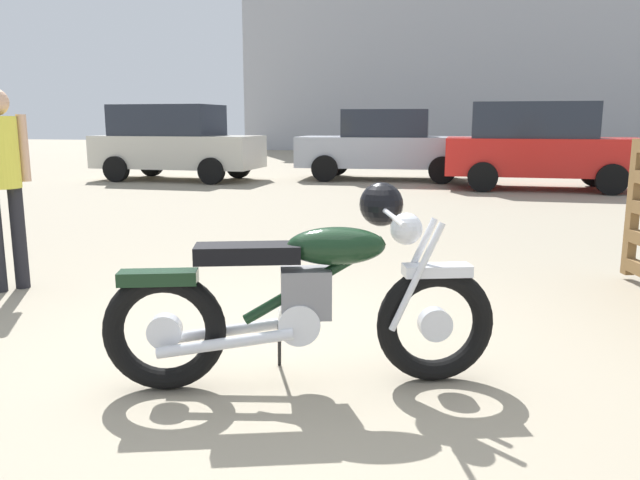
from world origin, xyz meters
TOP-DOWN VIEW (x-y plane):
  - ground_plane at (0.00, 0.00)m, footprint 80.00×80.00m
  - vintage_motorcycle at (0.19, -0.20)m, footprint 2.02×0.90m
  - bystander at (-2.72, 1.11)m, footprint 0.30×0.39m
  - red_hatchback_near at (2.56, 10.38)m, footprint 3.92×1.87m
  - dark_sedan_left at (-0.78, 11.93)m, footprint 4.25×2.03m
  - blue_hatchback_right at (-5.71, 10.71)m, footprint 3.95×1.93m
  - industrial_building at (1.03, 33.20)m, footprint 21.16×13.94m

SIDE VIEW (x-z plane):
  - ground_plane at x=0.00m, z-range 0.00..0.00m
  - vintage_motorcycle at x=0.19m, z-range -0.04..1.03m
  - dark_sedan_left at x=-0.78m, z-range 0.00..1.67m
  - red_hatchback_near at x=2.56m, z-range 0.03..1.81m
  - blue_hatchback_right at x=-5.71m, z-range 0.03..1.81m
  - bystander at x=-2.72m, z-range 0.19..1.85m
  - industrial_building at x=1.03m, z-range -4.51..15.78m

